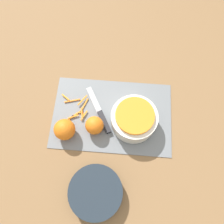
# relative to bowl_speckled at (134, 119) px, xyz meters

# --- Properties ---
(ground_plane) EXTENTS (4.00, 4.00, 0.00)m
(ground_plane) POSITION_rel_bowl_speckled_xyz_m (0.09, -0.03, -0.05)
(ground_plane) COLOR olive
(cutting_board) EXTENTS (0.48, 0.31, 0.01)m
(cutting_board) POSITION_rel_bowl_speckled_xyz_m (0.09, -0.03, -0.04)
(cutting_board) COLOR slate
(cutting_board) RESTS_ON ground_plane
(bowl_speckled) EXTENTS (0.18, 0.18, 0.09)m
(bowl_speckled) POSITION_rel_bowl_speckled_xyz_m (0.00, 0.00, 0.00)
(bowl_speckled) COLOR silver
(bowl_speckled) RESTS_ON cutting_board
(bowl_dark) EXTENTS (0.19, 0.19, 0.05)m
(bowl_dark) POSITION_rel_bowl_speckled_xyz_m (0.12, 0.27, -0.02)
(bowl_dark) COLOR #1E2833
(bowl_dark) RESTS_ON ground_plane
(knife) EXTENTS (0.12, 0.20, 0.02)m
(knife) POSITION_rel_bowl_speckled_xyz_m (0.12, -0.01, -0.04)
(knife) COLOR #232328
(knife) RESTS_ON cutting_board
(orange_left) EXTENTS (0.07, 0.07, 0.07)m
(orange_left) POSITION_rel_bowl_speckled_xyz_m (0.15, 0.04, -0.01)
(orange_left) COLOR orange
(orange_left) RESTS_ON cutting_board
(orange_right) EXTENTS (0.08, 0.08, 0.08)m
(orange_right) POSITION_rel_bowl_speckled_xyz_m (0.26, 0.06, -0.00)
(orange_right) COLOR orange
(orange_right) RESTS_ON cutting_board
(peel_pile) EXTENTS (0.12, 0.13, 0.01)m
(peel_pile) POSITION_rel_bowl_speckled_xyz_m (0.23, -0.04, -0.04)
(peel_pile) COLOR orange
(peel_pile) RESTS_ON cutting_board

